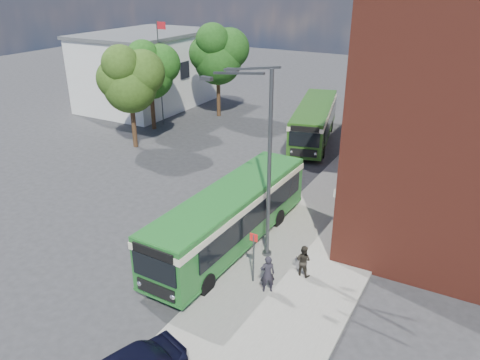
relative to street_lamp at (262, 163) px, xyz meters
The scene contains 14 objects.
ground 7.10m from the street_lamp, 157.54° to the left, with size 120.00×120.00×0.00m, color #2B2B2E.
pavement 11.27m from the street_lamp, 77.80° to the left, with size 6.00×48.00×0.15m, color gray.
kerb_line 11.12m from the street_lamp, 95.07° to the left, with size 0.12×48.00×0.01m, color beige.
white_building 30.38m from the street_lamp, 138.79° to the left, with size 9.40×13.40×7.30m.
flagpole 22.89m from the street_lamp, 139.05° to the left, with size 0.95×0.10×9.00m.
street_lamp is the anchor object (origin of this frame).
bus_stop_sign 4.02m from the street_lamp, 70.87° to the right, with size 0.35×0.08×2.52m.
bus_front 3.40m from the street_lamp, behind, with size 2.95×11.65×3.02m.
bus_rear 17.99m from the street_lamp, 102.59° to the left, with size 5.12×11.54×3.02m.
pedestrian_a 4.83m from the street_lamp, 57.69° to the right, with size 0.63×0.41×1.72m, color black.
pedestrian_b 4.68m from the street_lamp, 16.02° to the right, with size 0.72×0.56×1.48m, color black.
tree_left 18.09m from the street_lamp, 149.56° to the left, with size 4.70×4.47×7.94m.
tree_mid 21.91m from the street_lamp, 141.83° to the left, with size 4.57×4.34×7.71m.
tree_right 24.49m from the street_lamp, 125.94° to the left, with size 5.12×4.87×8.65m.
Camera 1 is at (13.32, -19.37, 12.51)m, focal length 35.00 mm.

